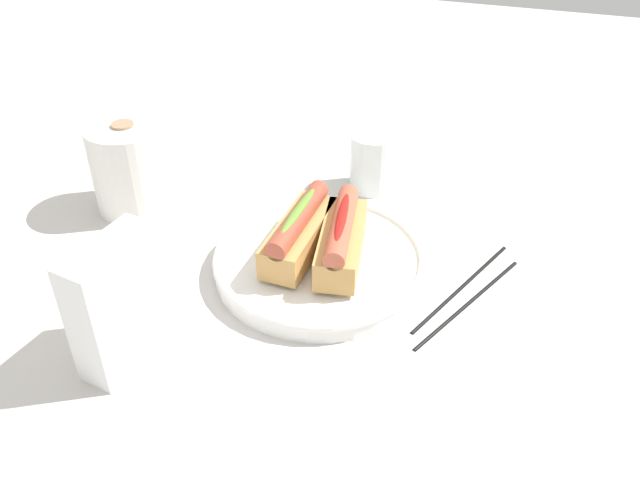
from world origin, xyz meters
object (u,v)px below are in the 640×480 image
object	(u,v)px
hotdog_back	(299,232)
chopstick_near	(462,285)
water_glass	(372,163)
chopstick_far	(469,302)
paper_towel_roll	(130,167)
hotdog_front	(341,238)
serving_bowl	(320,261)
napkin_box	(119,303)

from	to	relation	value
hotdog_back	chopstick_near	world-z (taller)	hotdog_back
water_glass	chopstick_far	distance (m)	0.29
hotdog_back	paper_towel_roll	distance (m)	0.28
water_glass	chopstick_far	xyz separation A→B (m)	(-0.23, -0.18, -0.04)
hotdog_back	paper_towel_roll	world-z (taller)	paper_towel_roll
hotdog_front	water_glass	xyz separation A→B (m)	(0.22, 0.01, -0.01)
hotdog_front	serving_bowl	bearing A→B (deg)	91.75
serving_bowl	hotdog_front	size ratio (longest dim) A/B	1.76
chopstick_far	napkin_box	bearing A→B (deg)	145.62
chopstick_far	paper_towel_roll	bearing A→B (deg)	107.62
paper_towel_roll	napkin_box	world-z (taller)	napkin_box
serving_bowl	hotdog_front	xyz separation A→B (m)	(0.00, -0.03, 0.04)
paper_towel_roll	water_glass	bearing A→B (deg)	-64.44
napkin_box	chopstick_near	world-z (taller)	napkin_box
serving_bowl	paper_towel_roll	world-z (taller)	paper_towel_roll
hotdog_back	water_glass	distance (m)	0.23
water_glass	chopstick_near	distance (m)	0.26
hotdog_back	chopstick_near	size ratio (longest dim) A/B	0.69
chopstick_near	chopstick_far	bearing A→B (deg)	-134.10
hotdog_front	chopstick_near	xyz separation A→B (m)	(0.02, -0.15, -0.05)
serving_bowl	hotdog_back	world-z (taller)	hotdog_back
serving_bowl	napkin_box	world-z (taller)	napkin_box
chopstick_far	water_glass	bearing A→B (deg)	64.06
serving_bowl	chopstick_far	bearing A→B (deg)	-92.98
serving_bowl	water_glass	xyz separation A→B (m)	(0.22, -0.02, 0.03)
serving_bowl	chopstick_near	bearing A→B (deg)	-83.67
serving_bowl	water_glass	bearing A→B (deg)	-4.02
serving_bowl	chopstick_far	distance (m)	0.19
water_glass	chopstick_near	xyz separation A→B (m)	(-0.20, -0.16, -0.04)
serving_bowl	napkin_box	size ratio (longest dim) A/B	1.83
paper_towel_roll	hotdog_back	bearing A→B (deg)	-104.05
hotdog_front	paper_towel_roll	bearing A→B (deg)	78.49
serving_bowl	chopstick_far	xyz separation A→B (m)	(-0.01, -0.19, -0.01)
hotdog_back	water_glass	size ratio (longest dim) A/B	1.70
napkin_box	chopstick_far	world-z (taller)	napkin_box
napkin_box	water_glass	bearing A→B (deg)	-10.84
serving_bowl	chopstick_far	world-z (taller)	serving_bowl
serving_bowl	chopstick_near	world-z (taller)	serving_bowl
napkin_box	serving_bowl	bearing A→B (deg)	-26.35
serving_bowl	chopstick_near	xyz separation A→B (m)	(0.02, -0.18, -0.01)
hotdog_front	chopstick_far	bearing A→B (deg)	-93.76
serving_bowl	water_glass	distance (m)	0.22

